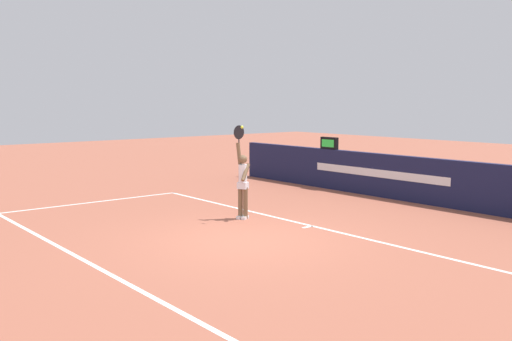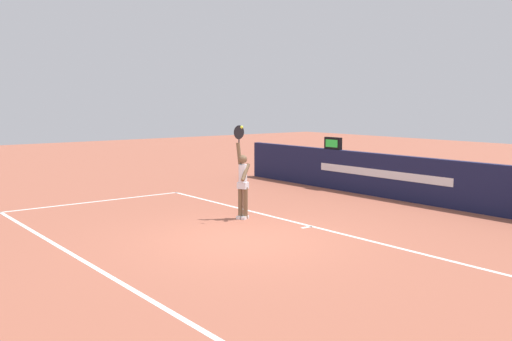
{
  "view_description": "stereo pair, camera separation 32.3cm",
  "coord_description": "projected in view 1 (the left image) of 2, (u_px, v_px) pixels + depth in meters",
  "views": [
    {
      "loc": [
        8.94,
        -7.09,
        2.83
      ],
      "look_at": [
        -1.46,
        1.49,
        1.18
      ],
      "focal_mm": 39.56,
      "sensor_mm": 36.0,
      "label": 1
    },
    {
      "loc": [
        9.15,
        -6.83,
        2.83
      ],
      "look_at": [
        -1.46,
        1.49,
        1.18
      ],
      "focal_mm": 39.56,
      "sensor_mm": 36.0,
      "label": 2
    }
  ],
  "objects": [
    {
      "name": "speed_display",
      "position": [
        329.0,
        143.0,
        18.32
      ],
      "size": [
        0.67,
        0.15,
        0.39
      ],
      "color": "black",
      "rests_on": "back_wall"
    },
    {
      "name": "tennis_player",
      "position": [
        243.0,
        181.0,
        13.6
      ],
      "size": [
        0.49,
        0.37,
        2.29
      ],
      "color": "brown",
      "rests_on": "ground"
    },
    {
      "name": "back_wall",
      "position": [
        426.0,
        181.0,
        15.63
      ],
      "size": [
        15.37,
        0.22,
        1.29
      ],
      "color": "#171B3E",
      "rests_on": "ground"
    },
    {
      "name": "ground_plane",
      "position": [
        245.0,
        239.0,
        11.67
      ],
      "size": [
        60.0,
        60.0,
        0.0
      ],
      "primitive_type": "plane",
      "color": "#9D5440"
    },
    {
      "name": "tennis_ball",
      "position": [
        242.0,
        127.0,
        13.11
      ],
      "size": [
        0.07,
        0.07,
        0.07
      ],
      "color": "#CBDF37"
    },
    {
      "name": "court_lines",
      "position": [
        222.0,
        244.0,
        11.28
      ],
      "size": [
        12.34,
        5.26,
        0.0
      ],
      "color": "white",
      "rests_on": "ground"
    }
  ]
}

